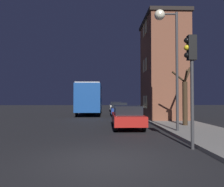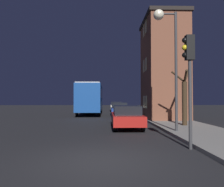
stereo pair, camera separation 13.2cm
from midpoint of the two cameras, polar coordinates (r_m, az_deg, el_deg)
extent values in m
plane|color=black|center=(6.60, -2.17, -17.25)|extent=(120.00, 120.00, 0.00)
cube|color=brown|center=(19.86, 13.41, 6.06)|extent=(3.19, 5.15, 8.48)
cube|color=black|center=(20.90, 13.34, 18.08)|extent=(3.43, 5.39, 0.30)
cube|color=#F2D172|center=(18.80, 9.13, -2.22)|extent=(0.03, 0.70, 1.10)
cube|color=#F2D172|center=(19.89, 8.55, -2.18)|extent=(0.03, 0.70, 1.10)
cube|color=#F2D172|center=(19.03, 9.09, 7.58)|extent=(0.03, 0.70, 1.10)
cube|color=#F2D172|center=(20.12, 8.51, 7.09)|extent=(0.03, 0.70, 1.10)
cube|color=#F2D172|center=(19.80, 9.05, 16.88)|extent=(0.03, 0.70, 1.10)
cube|color=#F2D172|center=(20.85, 8.48, 15.93)|extent=(0.03, 0.70, 1.10)
cylinder|color=#38383A|center=(11.98, 16.70, 5.65)|extent=(0.14, 0.14, 6.24)
cylinder|color=#38383A|center=(12.58, 14.52, 19.48)|extent=(0.90, 0.09, 0.09)
sphere|color=#F4EAC6|center=(12.46, 12.41, 19.44)|extent=(0.55, 0.55, 0.55)
cylinder|color=#38383A|center=(8.36, 20.17, -2.69)|extent=(0.12, 0.12, 3.21)
cube|color=black|center=(8.56, 20.05, 11.19)|extent=(0.30, 0.24, 0.90)
sphere|color=black|center=(8.56, 18.88, 13.03)|extent=(0.20, 0.20, 0.20)
sphere|color=yellow|center=(8.50, 18.89, 11.27)|extent=(0.20, 0.20, 0.20)
sphere|color=black|center=(8.45, 18.91, 9.49)|extent=(0.20, 0.20, 0.20)
cylinder|color=#382819|center=(14.58, 18.66, -2.46)|extent=(0.31, 0.31, 2.76)
cylinder|color=#382819|center=(14.94, 19.25, 4.67)|extent=(0.70, 0.60, 1.03)
cylinder|color=#382819|center=(14.18, 18.88, 4.34)|extent=(0.33, 1.02, 0.72)
cylinder|color=#382819|center=(14.43, 17.13, 4.20)|extent=(0.94, 0.30, 0.70)
cube|color=#194793|center=(25.65, -5.49, -1.17)|extent=(2.57, 9.04, 2.91)
cube|color=black|center=(25.65, -5.48, 0.00)|extent=(2.59, 8.32, 1.05)
cube|color=#B2B2B2|center=(25.70, -5.48, 2.21)|extent=(2.44, 8.59, 0.12)
cylinder|color=black|center=(28.55, -2.67, -4.13)|extent=(0.18, 0.96, 0.96)
cylinder|color=black|center=(28.71, -7.45, -4.11)|extent=(0.18, 0.96, 0.96)
cylinder|color=black|center=(22.69, -3.01, -4.81)|extent=(0.18, 0.96, 0.96)
cylinder|color=black|center=(22.88, -9.03, -4.77)|extent=(0.18, 0.96, 0.96)
cube|color=#B21E19|center=(13.75, 4.04, -6.53)|extent=(1.77, 4.64, 0.55)
cube|color=black|center=(13.48, 4.13, -4.32)|extent=(1.55, 2.41, 0.53)
cylinder|color=black|center=(15.36, 6.48, -7.03)|extent=(0.18, 0.62, 0.62)
cylinder|color=black|center=(15.23, 0.51, -7.09)|extent=(0.18, 0.62, 0.62)
cylinder|color=black|center=(12.39, 8.40, -8.35)|extent=(0.18, 0.62, 0.62)
cylinder|color=black|center=(12.23, 0.97, -8.46)|extent=(0.18, 0.62, 0.62)
cube|color=navy|center=(23.98, 2.03, -4.43)|extent=(1.77, 4.12, 0.56)
cube|color=black|center=(23.76, 2.06, -3.08)|extent=(1.55, 2.14, 0.58)
cylinder|color=black|center=(25.39, 3.65, -4.90)|extent=(0.18, 0.57, 0.57)
cylinder|color=black|center=(25.30, 0.05, -4.92)|extent=(0.18, 0.57, 0.57)
cylinder|color=black|center=(22.73, 4.24, -5.30)|extent=(0.18, 0.57, 0.57)
cylinder|color=black|center=(22.63, 0.22, -5.32)|extent=(0.18, 0.57, 0.57)
cube|color=beige|center=(32.45, 1.21, -3.59)|extent=(1.72, 4.19, 0.64)
cube|color=black|center=(32.23, 1.23, -2.61)|extent=(1.51, 2.18, 0.48)
cylinder|color=black|center=(33.87, 2.41, -4.05)|extent=(0.18, 0.57, 0.57)
cylinder|color=black|center=(33.80, -0.19, -4.05)|extent=(0.18, 0.57, 0.57)
cylinder|color=black|center=(31.15, 2.74, -4.27)|extent=(0.18, 0.57, 0.57)
cylinder|color=black|center=(31.08, -0.10, -4.28)|extent=(0.18, 0.57, 0.57)
camera|label=1|loc=(0.07, -89.81, -0.01)|focal=35.00mm
camera|label=2|loc=(0.07, 90.19, 0.01)|focal=35.00mm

